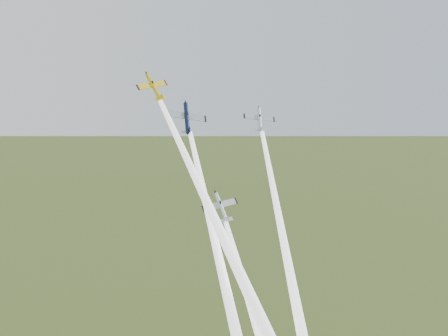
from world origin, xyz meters
The scene contains 7 objects.
plane_yellow centered at (-11.04, 1.60, 107.72)m, with size 7.33×7.27×1.15m, color yellow, non-canonical shape.
smoke_trail_yellow centered at (-6.42, -17.53, 78.67)m, with size 2.82×2.82×63.77m, color white, non-canonical shape.
plane_navy centered at (-3.86, 1.52, 101.43)m, with size 8.80×8.73×1.38m, color #0C1434, non-canonical shape.
smoke_trail_navy centered at (-8.04, -19.77, 69.41)m, with size 2.82×2.82×70.95m, color white, non-canonical shape.
plane_silver_right centered at (16.40, 3.71, 100.10)m, with size 7.42×7.36×1.16m, color #B6BDC5, non-canonical shape.
smoke_trail_silver_right centered at (9.44, -16.00, 69.24)m, with size 2.82×2.82×68.14m, color white, non-canonical shape.
plane_silver_low centered at (-0.83, -6.24, 84.32)m, with size 7.79×7.73×1.22m, color #B2BBC1, non-canonical shape.
Camera 1 is at (-61.39, -94.83, 110.23)m, focal length 45.00 mm.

